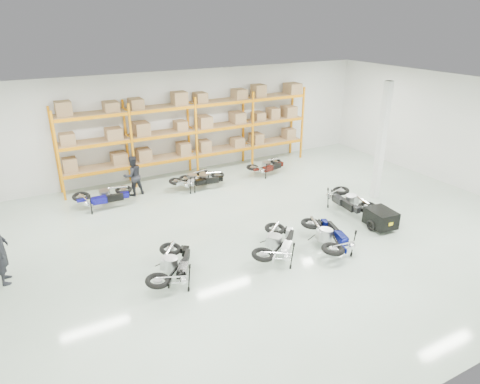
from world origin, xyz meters
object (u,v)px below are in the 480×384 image
moto_blue_centre (329,232)px  moto_touring_right (349,197)px  moto_back_b (193,176)px  moto_back_d (267,164)px  moto_black_far_left (173,261)px  trailer (381,218)px  moto_back_a (103,193)px  moto_silver_left (277,239)px  moto_back_c (203,176)px  person_back (133,176)px

moto_blue_centre → moto_touring_right: (2.40, 1.83, -0.03)m
moto_back_b → moto_back_d: 3.58m
moto_black_far_left → moto_back_d: moto_black_far_left is taller
moto_touring_right → trailer: size_ratio=1.15×
moto_touring_right → moto_back_d: bearing=102.3°
moto_black_far_left → moto_back_a: moto_black_far_left is taller
moto_silver_left → moto_back_c: moto_silver_left is taller
moto_back_b → trailer: bearing=-162.7°
trailer → person_back: person_back is taller
moto_black_far_left → moto_back_b: bearing=-85.6°
moto_blue_centre → moto_black_far_left: size_ratio=1.04×
trailer → moto_back_c: bearing=126.4°
moto_back_d → moto_silver_left: bearing=141.1°
moto_black_far_left → moto_back_b: (3.03, 5.89, -0.06)m
moto_back_a → moto_back_c: (4.02, -0.03, -0.06)m
moto_blue_centre → trailer: (2.40, 0.23, -0.21)m
trailer → moto_back_b: size_ratio=0.97×
trailer → moto_blue_centre: bearing=-169.2°
moto_black_far_left → moto_touring_right: bearing=-139.6°
trailer → moto_back_c: moto_back_c is taller
moto_back_a → moto_back_b: moto_back_a is taller
moto_black_far_left → person_back: bearing=-64.6°
trailer → moto_back_a: moto_back_a is taller
moto_silver_left → moto_back_d: moto_silver_left is taller
moto_black_far_left → trailer: (7.13, -0.50, -0.18)m
moto_blue_centre → moto_black_far_left: (-4.73, 0.73, -0.03)m
moto_back_a → person_back: 1.47m
trailer → moto_back_d: bearing=100.1°
moto_back_c → moto_back_a: bearing=98.8°
trailer → person_back: bearing=138.6°
trailer → moto_back_d: size_ratio=1.00×
moto_silver_left → moto_back_a: (-3.73, 6.08, -0.03)m
moto_back_a → moto_blue_centre: bearing=-136.4°
moto_silver_left → trailer: moto_silver_left is taller
moto_silver_left → trailer: (4.01, -0.15, -0.20)m
moto_black_far_left → moto_back_a: (-0.62, 5.73, -0.01)m
moto_touring_right → moto_back_b: bearing=136.5°
moto_black_far_left → moto_back_c: 6.64m
moto_silver_left → moto_black_far_left: moto_silver_left is taller
moto_blue_centre → moto_back_b: moto_blue_centre is taller
moto_silver_left → moto_touring_right: size_ratio=1.04×
person_back → moto_touring_right: bearing=131.6°
moto_touring_right → person_back: bearing=146.7°
moto_back_a → person_back: (1.31, 0.62, 0.24)m
moto_back_d → moto_back_a: bearing=81.3°
moto_touring_right → moto_back_b: size_ratio=1.11×
moto_back_c → moto_black_far_left: bearing=158.4°
moto_touring_right → person_back: size_ratio=1.16×
moto_black_far_left → moto_silver_left: bearing=-154.8°
moto_back_a → person_back: size_ratio=1.15×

